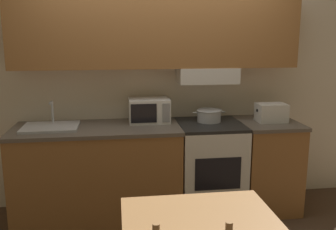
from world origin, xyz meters
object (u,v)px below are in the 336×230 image
stove_range (209,167)px  sink_basin (51,127)px  cooking_pot (209,115)px  microwave (149,110)px  toaster (271,113)px

stove_range → sink_basin: size_ratio=1.80×
stove_range → cooking_pot: cooking_pot is taller
sink_basin → microwave: bearing=9.5°
microwave → toaster: (1.24, -0.17, -0.03)m
stove_range → microwave: 0.86m
stove_range → sink_basin: 1.63m
stove_range → toaster: toaster is taller
cooking_pot → microwave: microwave is taller
sink_basin → cooking_pot: bearing=2.6°
microwave → sink_basin: sink_basin is taller
toaster → sink_basin: 2.20m
cooking_pot → sink_basin: 1.57m
stove_range → sink_basin: (-1.56, -0.00, 0.48)m
microwave → sink_basin: size_ratio=0.79×
cooking_pot → microwave: (-0.61, 0.09, 0.05)m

